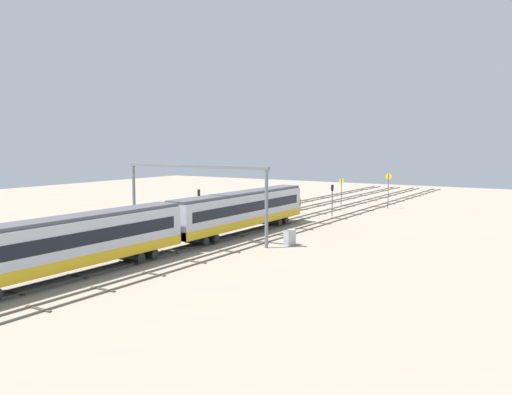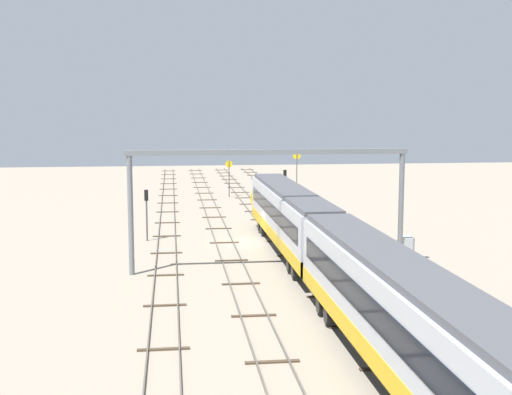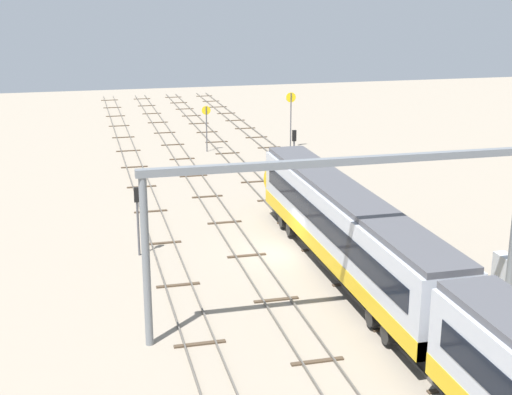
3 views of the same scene
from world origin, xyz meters
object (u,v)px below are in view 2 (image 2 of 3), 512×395
object	(u,v)px
train	(391,311)
relay_cabinet	(406,248)
signal_light_trackside_approach	(285,185)
signal_light_trackside_departure	(147,207)
speed_sign_near_foreground	(297,167)
overhead_gantry	(269,179)
speed_sign_mid_trackside	(229,173)

from	to	relation	value
train	relay_cabinet	distance (m)	22.54
train	signal_light_trackside_approach	xyz separation A→B (m)	(43.58, -2.88, 0.37)
signal_light_trackside_approach	signal_light_trackside_departure	distance (m)	19.32
speed_sign_near_foreground	relay_cabinet	bearing A→B (deg)	-177.71
overhead_gantry	speed_sign_mid_trackside	bearing A→B (deg)	-0.93
overhead_gantry	signal_light_trackside_departure	size ratio (longest dim) A/B	4.42
speed_sign_near_foreground	signal_light_trackside_departure	distance (m)	32.34
speed_sign_mid_trackside	signal_light_trackside_approach	distance (m)	15.11
speed_sign_mid_trackside	relay_cabinet	size ratio (longest dim) A/B	2.80
train	speed_sign_mid_trackside	bearing A→B (deg)	1.77
signal_light_trackside_approach	speed_sign_near_foreground	bearing A→B (deg)	-15.64
overhead_gantry	relay_cabinet	bearing A→B (deg)	-76.85
train	speed_sign_mid_trackside	xyz separation A→B (m)	(57.96, 1.79, 0.32)
relay_cabinet	signal_light_trackside_departure	bearing A→B (deg)	64.24
signal_light_trackside_approach	relay_cabinet	size ratio (longest dim) A/B	2.83
train	overhead_gantry	xyz separation A→B (m)	(18.46, 2.43, 3.64)
speed_sign_mid_trackside	relay_cabinet	world-z (taller)	speed_sign_mid_trackside
speed_sign_mid_trackside	signal_light_trackside_departure	size ratio (longest dim) A/B	1.06
overhead_gantry	speed_sign_near_foreground	size ratio (longest dim) A/B	3.33
train	signal_light_trackside_departure	bearing A→B (deg)	20.09
signal_light_trackside_approach	signal_light_trackside_departure	size ratio (longest dim) A/B	1.07
train	speed_sign_near_foreground	bearing A→B (deg)	-6.68
overhead_gantry	signal_light_trackside_departure	bearing A→B (deg)	36.29
speed_sign_near_foreground	relay_cabinet	xyz separation A→B (m)	(-36.28, -1.45, -2.94)
signal_light_trackside_departure	speed_sign_mid_trackside	bearing A→B (deg)	-18.44
speed_sign_near_foreground	speed_sign_mid_trackside	bearing A→B (deg)	85.01
overhead_gantry	relay_cabinet	xyz separation A→B (m)	(2.47, -10.58, -5.48)
speed_sign_near_foreground	signal_light_trackside_departure	world-z (taller)	speed_sign_near_foreground
signal_light_trackside_departure	relay_cabinet	xyz separation A→B (m)	(-9.26, -19.19, -2.01)
speed_sign_mid_trackside	relay_cabinet	xyz separation A→B (m)	(-37.03, -9.93, -2.15)
train	signal_light_trackside_departure	size ratio (longest dim) A/B	17.48
overhead_gantry	relay_cabinet	distance (m)	12.17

